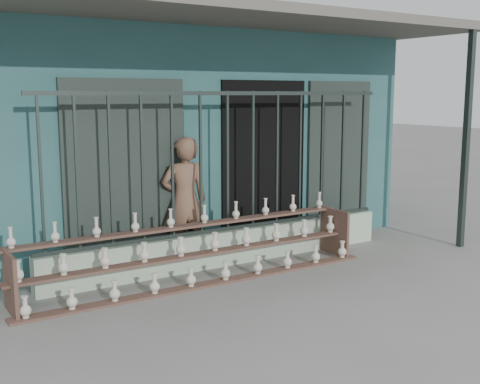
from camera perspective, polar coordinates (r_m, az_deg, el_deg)
ground at (r=6.95m, az=4.48°, el=-9.30°), size 60.00×60.00×0.00m
workshop_building at (r=10.30m, az=-9.71°, el=5.88°), size 7.40×6.60×3.21m
parapet_wall at (r=7.92m, az=-1.17°, el=-5.24°), size 5.00×0.20×0.45m
security_fence at (r=7.71m, az=-1.20°, el=2.86°), size 5.00×0.04×1.80m
shelf_rack at (r=7.22m, az=-3.95°, el=-5.62°), size 4.50×0.68×0.85m
elderly_woman at (r=7.83m, az=-5.26°, el=-0.87°), size 0.68×0.51×1.67m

